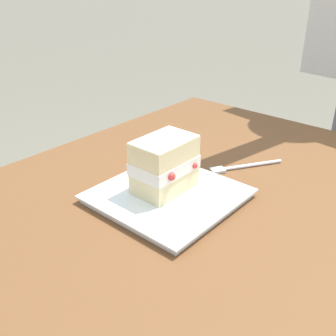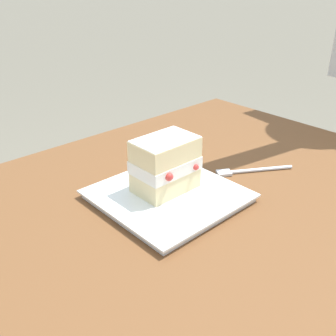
{
  "view_description": "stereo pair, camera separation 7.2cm",
  "coord_description": "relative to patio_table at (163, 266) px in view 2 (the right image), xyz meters",
  "views": [
    {
      "loc": [
        0.45,
        0.39,
        1.16
      ],
      "look_at": [
        -0.04,
        -0.03,
        0.83
      ],
      "focal_mm": 42.12,
      "sensor_mm": 36.0,
      "label": 1
    },
    {
      "loc": [
        0.4,
        0.45,
        1.16
      ],
      "look_at": [
        -0.04,
        -0.03,
        0.83
      ],
      "focal_mm": 42.12,
      "sensor_mm": 36.0,
      "label": 2
    }
  ],
  "objects": [
    {
      "name": "cake_slice",
      "position": [
        -0.04,
        -0.04,
        0.19
      ],
      "size": [
        0.12,
        0.09,
        0.1
      ],
      "color": "beige",
      "rests_on": "dessert_plate"
    },
    {
      "name": "dessert_fork",
      "position": [
        -0.24,
        0.01,
        0.13
      ],
      "size": [
        0.15,
        0.1,
        0.01
      ],
      "color": "silver",
      "rests_on": "patio_table"
    },
    {
      "name": "dessert_plate",
      "position": [
        -0.04,
        -0.03,
        0.13
      ],
      "size": [
        0.25,
        0.25,
        0.02
      ],
      "color": "white",
      "rests_on": "patio_table"
    },
    {
      "name": "patio_table",
      "position": [
        0.0,
        0.0,
        0.0
      ],
      "size": [
        1.21,
        0.8,
        0.76
      ],
      "color": "brown",
      "rests_on": "ground"
    }
  ]
}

